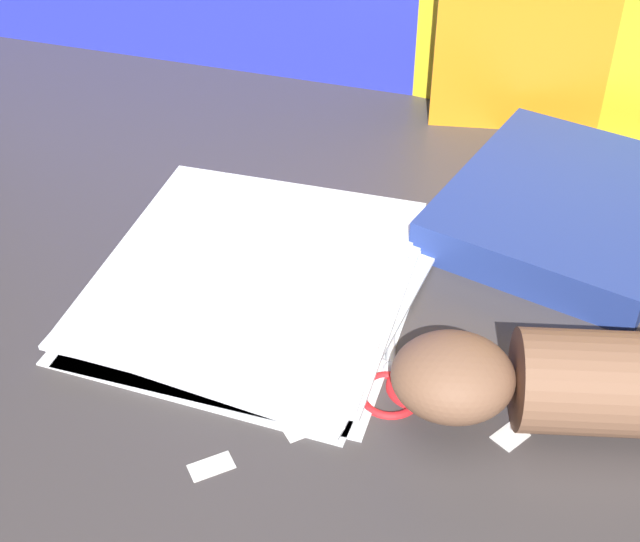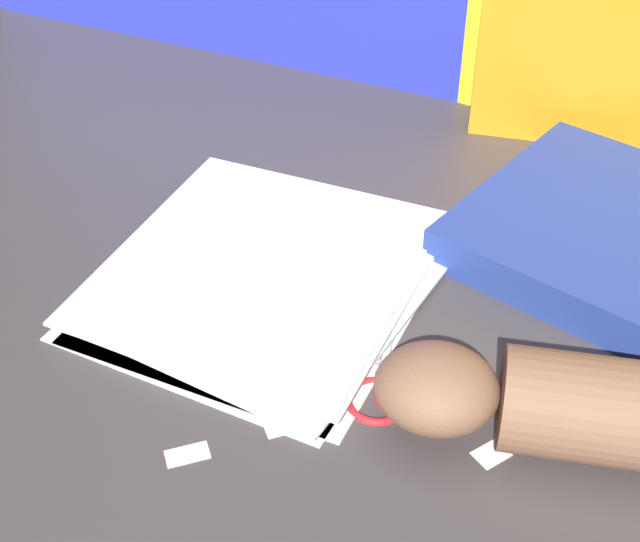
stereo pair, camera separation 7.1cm
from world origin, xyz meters
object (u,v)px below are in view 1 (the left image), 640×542
Objects in this scene: paper_stack at (258,280)px; hand_forearm at (616,384)px; scissors at (392,367)px; book_closed at (568,207)px.

paper_stack is 0.95× the size of hand_forearm.
scissors is (0.14, -0.06, -0.00)m from paper_stack.
paper_stack reaches higher than scissors.
hand_forearm is at bearing -76.83° from book_closed.
book_closed reaches higher than scissors.
book_closed reaches higher than paper_stack.
hand_forearm is (0.17, 0.00, 0.03)m from scissors.
paper_stack is at bearing 168.38° from hand_forearm.
scissors is at bearing -24.67° from paper_stack.
scissors is (-0.11, -0.25, -0.01)m from book_closed.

